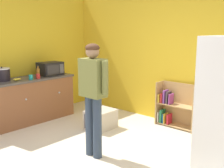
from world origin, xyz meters
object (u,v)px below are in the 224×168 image
(amber_bottle, at_px, (38,73))
(crock_pot, at_px, (2,74))
(kitchen_counter, at_px, (18,102))
(bookshelf, at_px, (175,107))
(banana_bunch, at_px, (17,79))
(red_cup, at_px, (38,76))
(teal_cup, at_px, (31,77))
(microwave, at_px, (50,69))
(standing_person, at_px, (93,90))
(pet_carrier, at_px, (101,119))

(amber_bottle, bearing_deg, crock_pot, -103.44)
(kitchen_counter, distance_m, crock_pot, 0.63)
(bookshelf, distance_m, banana_bunch, 3.08)
(kitchen_counter, relative_size, amber_bottle, 9.61)
(amber_bottle, height_order, red_cup, amber_bottle)
(bookshelf, xyz_separation_m, teal_cup, (-2.17, -1.79, 0.58))
(kitchen_counter, bearing_deg, crock_pot, -109.99)
(kitchen_counter, xyz_separation_m, crock_pot, (-0.09, -0.24, 0.57))
(bookshelf, bearing_deg, banana_bunch, -137.81)
(microwave, relative_size, amber_bottle, 1.95)
(banana_bunch, height_order, amber_bottle, amber_bottle)
(bookshelf, bearing_deg, kitchen_counter, -139.95)
(bookshelf, relative_size, red_cup, 8.95)
(bookshelf, distance_m, standing_person, 2.09)
(crock_pot, distance_m, banana_bunch, 0.30)
(bookshelf, relative_size, pet_carrier, 1.54)
(pet_carrier, bearing_deg, crock_pot, -142.25)
(microwave, height_order, banana_bunch, microwave)
(microwave, distance_m, red_cup, 0.47)
(banana_bunch, distance_m, amber_bottle, 0.50)
(standing_person, height_order, banana_bunch, standing_person)
(microwave, relative_size, teal_cup, 5.05)
(teal_cup, bearing_deg, amber_bottle, 116.40)
(standing_person, bearing_deg, microwave, 159.90)
(crock_pot, relative_size, teal_cup, 3.12)
(microwave, height_order, teal_cup, microwave)
(standing_person, height_order, crock_pot, standing_person)
(kitchen_counter, relative_size, bookshelf, 2.78)
(bookshelf, distance_m, red_cup, 2.77)
(amber_bottle, height_order, teal_cup, amber_bottle)
(microwave, height_order, amber_bottle, microwave)
(banana_bunch, xyz_separation_m, red_cup, (0.08, 0.41, 0.02))
(bookshelf, height_order, amber_bottle, amber_bottle)
(pet_carrier, distance_m, teal_cup, 1.59)
(bookshelf, height_order, pet_carrier, bookshelf)
(standing_person, distance_m, crock_pot, 2.24)
(bookshelf, xyz_separation_m, amber_bottle, (-2.29, -1.55, 0.63))
(kitchen_counter, height_order, teal_cup, teal_cup)
(standing_person, height_order, amber_bottle, standing_person)
(standing_person, xyz_separation_m, red_cup, (-1.95, 0.35, -0.05))
(pet_carrier, height_order, teal_cup, teal_cup)
(teal_cup, height_order, red_cup, same)
(banana_bunch, bearing_deg, pet_carrier, 36.86)
(bookshelf, relative_size, banana_bunch, 5.45)
(teal_cup, bearing_deg, kitchen_counter, -135.66)
(amber_bottle, relative_size, teal_cup, 2.59)
(bookshelf, bearing_deg, red_cup, -143.12)
(bookshelf, height_order, banana_bunch, banana_bunch)
(teal_cup, bearing_deg, pet_carrier, 30.86)
(microwave, height_order, crock_pot, microwave)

